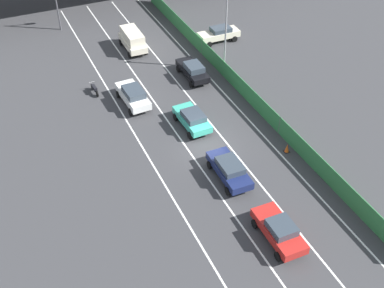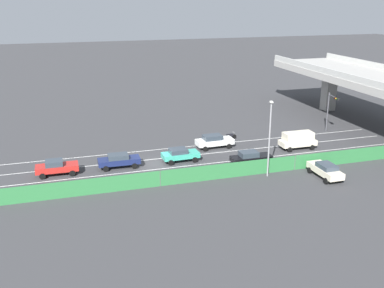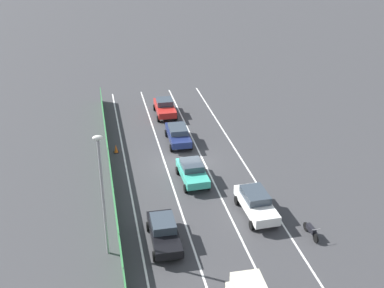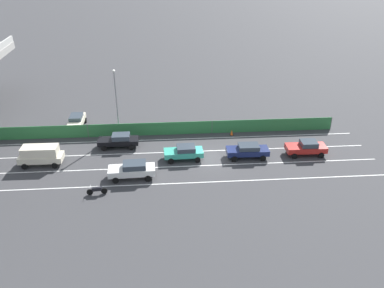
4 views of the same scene
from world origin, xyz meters
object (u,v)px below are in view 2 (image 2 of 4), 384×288
Objects in this scene: motorcycle at (230,136)px; traffic_light at (331,106)px; car_van_cream at (298,139)px; parked_sedan_cream at (325,170)px; car_taxi_teal at (180,154)px; car_sedan_red at (56,167)px; street_lamp at (270,132)px; car_hatchback_white at (214,141)px; traffic_cone at (136,183)px; car_sedan_navy at (119,160)px; car_sedan_black at (251,157)px.

traffic_light reaches higher than motorcycle.
car_van_cream is 9.52m from parked_sedan_cream.
car_sedan_red reaches higher than car_taxi_teal.
traffic_light is at bearing 127.96° from street_lamp.
parked_sedan_cream is (9.27, 13.26, 0.02)m from car_taxi_teal.
street_lamp is at bearing -4.19° from motorcycle.
car_sedan_red is 0.82× the size of traffic_light.
parked_sedan_cream is (9.24, 26.98, 0.01)m from car_sedan_red.
car_hatchback_white is at bearing -167.79° from street_lamp.
car_hatchback_white is 14.70m from traffic_cone.
car_sedan_navy is 6.30× the size of traffic_cone.
parked_sedan_cream is 7.20m from street_lamp.
traffic_light is (-8.47, 15.84, 2.97)m from car_sedan_black.
car_sedan_red is at bearing -89.91° from car_van_cream.
traffic_cone is at bearing -48.19° from car_taxi_teal.
car_hatchback_white is at bearing -84.74° from traffic_light.
car_sedan_black is 8.10m from car_taxi_teal.
car_taxi_teal is 0.53× the size of street_lamp.
car_van_cream is 6.19× the size of traffic_cone.
car_van_cream reaches higher than car_hatchback_white.
motorcycle is at bearing 172.26° from car_sedan_black.
car_sedan_navy is at bearing -116.01° from street_lamp.
car_van_cream reaches higher than car_sedan_navy.
car_taxi_teal reaches higher than traffic_cone.
car_taxi_teal is (-3.41, -7.35, -0.00)m from car_sedan_black.
car_taxi_teal is 23.92m from traffic_light.
car_sedan_red is 28.52m from parked_sedan_cream.
street_lamp reaches higher than car_sedan_black.
car_hatchback_white is 14.92m from parked_sedan_cream.
car_hatchback_white is 0.58× the size of street_lamp.
traffic_light is (1.11, 14.54, 3.40)m from motorcycle.
traffic_cone is (5.53, 7.51, -0.55)m from car_sedan_red.
car_sedan_black is at bearing 80.87° from car_sedan_red.
car_sedan_navy is at bearing -68.99° from motorcycle.
car_sedan_red is (0.05, -29.03, -0.32)m from car_van_cream.
car_hatchback_white is at bearing 122.27° from car_taxi_teal.
street_lamp reaches higher than car_sedan_navy.
car_van_cream is at bearing 47.30° from motorcycle.
car_taxi_teal is 0.96× the size of car_sedan_red.
car_taxi_teal is 16.18m from parked_sedan_cream.
car_sedan_black reaches higher than car_taxi_teal.
car_taxi_teal is (0.02, -15.31, -0.34)m from car_van_cream.
car_taxi_teal is at bearing -57.73° from car_hatchback_white.
car_sedan_navy is at bearing -103.88° from car_sedan_black.
car_hatchback_white reaches higher than car_sedan_black.
traffic_light is (-4.91, 30.23, 2.97)m from car_sedan_navy.
motorcycle is at bearing 128.27° from traffic_cone.
traffic_light reaches higher than car_taxi_teal.
parked_sedan_cream is (5.86, 5.91, 0.02)m from car_sedan_black.
car_sedan_red is 6.03× the size of traffic_cone.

